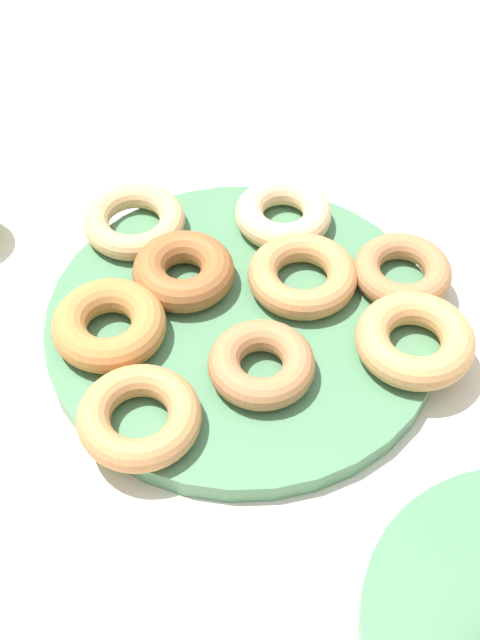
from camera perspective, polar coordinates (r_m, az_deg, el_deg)
ground_plane at (r=0.73m, az=0.14°, el=-0.65°), size 2.40×2.40×0.00m
donut_plate at (r=0.72m, az=0.14°, el=-0.20°), size 0.32×0.32×0.02m
donut_0 at (r=0.73m, az=4.04°, el=2.88°), size 0.12×0.12×0.02m
donut_1 at (r=0.67m, az=1.39°, el=-2.86°), size 0.09×0.09×0.03m
donut_2 at (r=0.70m, az=11.19°, el=-1.28°), size 0.10×0.10×0.03m
donut_3 at (r=0.70m, az=-8.42°, el=-0.31°), size 0.12×0.12×0.03m
donut_4 at (r=0.79m, az=2.79°, el=6.84°), size 0.10×0.10×0.02m
donut_5 at (r=0.78m, az=-6.82°, el=6.34°), size 0.09×0.09×0.02m
donut_6 at (r=0.73m, az=-3.66°, el=3.16°), size 0.12×0.12×0.03m
donut_7 at (r=0.65m, az=-6.50°, el=-6.22°), size 0.13×0.13×0.02m
donut_8 at (r=0.75m, az=10.40°, el=3.11°), size 0.11×0.11×0.02m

